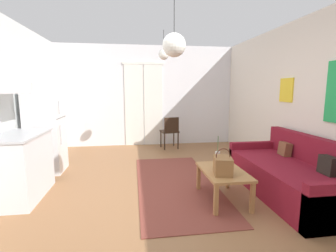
# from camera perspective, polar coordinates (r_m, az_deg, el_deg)

# --- Properties ---
(ground_plane) EXTENTS (5.28, 7.54, 0.10)m
(ground_plane) POSITION_cam_1_polar(r_m,az_deg,el_deg) (3.57, -1.20, -17.51)
(ground_plane) COLOR #8E603D
(wall_back) EXTENTS (4.88, 0.13, 2.67)m
(wall_back) POSITION_cam_1_polar(r_m,az_deg,el_deg) (6.71, -4.97, 6.91)
(wall_back) COLOR silver
(wall_back) RESTS_ON ground_plane
(wall_right) EXTENTS (0.12, 7.14, 2.67)m
(wall_right) POSITION_cam_1_polar(r_m,az_deg,el_deg) (4.22, 33.04, 4.72)
(wall_right) COLOR silver
(wall_right) RESTS_ON ground_plane
(area_rug) EXTENTS (1.23, 2.86, 0.01)m
(area_rug) POSITION_cam_1_polar(r_m,az_deg,el_deg) (4.08, 1.87, -13.19)
(area_rug) COLOR brown
(area_rug) RESTS_ON ground_plane
(couch) EXTENTS (0.94, 2.05, 0.84)m
(couch) POSITION_cam_1_polar(r_m,az_deg,el_deg) (4.05, 27.05, -10.32)
(couch) COLOR maroon
(couch) RESTS_ON ground_plane
(coffee_table) EXTENTS (0.55, 0.87, 0.43)m
(coffee_table) POSITION_cam_1_polar(r_m,az_deg,el_deg) (3.48, 12.73, -10.94)
(coffee_table) COLOR #A87542
(coffee_table) RESTS_ON ground_plane
(bamboo_vase) EXTENTS (0.07, 0.07, 0.45)m
(bamboo_vase) POSITION_cam_1_polar(r_m,az_deg,el_deg) (3.52, 11.45, -7.62)
(bamboo_vase) COLOR beige
(bamboo_vase) RESTS_ON coffee_table
(handbag) EXTENTS (0.28, 0.34, 0.34)m
(handbag) POSITION_cam_1_polar(r_m,az_deg,el_deg) (3.28, 12.65, -8.93)
(handbag) COLOR brown
(handbag) RESTS_ON coffee_table
(refrigerator) EXTENTS (0.59, 0.61, 1.62)m
(refrigerator) POSITION_cam_1_polar(r_m,az_deg,el_deg) (4.98, -26.63, -0.53)
(refrigerator) COLOR white
(refrigerator) RESTS_ON ground_plane
(kitchen_counter) EXTENTS (0.58, 1.05, 2.12)m
(kitchen_counter) POSITION_cam_1_polar(r_m,az_deg,el_deg) (3.94, -31.96, -2.91)
(kitchen_counter) COLOR silver
(kitchen_counter) RESTS_ON ground_plane
(accent_chair) EXTENTS (0.48, 0.46, 0.82)m
(accent_chair) POSITION_cam_1_polar(r_m,az_deg,el_deg) (6.26, 0.49, -1.03)
(accent_chair) COLOR black
(accent_chair) RESTS_ON ground_plane
(pendant_lamp_near) EXTENTS (0.27, 0.27, 0.79)m
(pendant_lamp_near) POSITION_cam_1_polar(r_m,az_deg,el_deg) (2.90, 1.43, 18.34)
(pendant_lamp_near) COLOR black
(pendant_lamp_far) EXTENTS (0.21, 0.21, 0.58)m
(pendant_lamp_far) POSITION_cam_1_polar(r_m,az_deg,el_deg) (5.05, -1.01, 16.34)
(pendant_lamp_far) COLOR black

